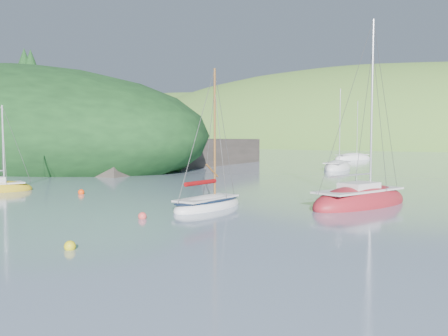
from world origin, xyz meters
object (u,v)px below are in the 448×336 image
Objects in this scene: daysailer_white at (208,205)px; distant_sloop_c at (353,159)px; distant_sloop_a at (337,168)px; sloop_red at (360,202)px.

daysailer_white is 59.02m from distant_sloop_c.
distant_sloop_a is 24.36m from distant_sloop_c.
daysailer_white is at bearing -87.67° from distant_sloop_a.
distant_sloop_c reaches higher than distant_sloop_a.
distant_sloop_a is 0.99× the size of distant_sloop_c.
distant_sloop_a is at bearing 100.44° from daysailer_white.
sloop_red reaches higher than distant_sloop_c.
daysailer_white is 34.74m from distant_sloop_a.
distant_sloop_a reaches higher than daysailer_white.
sloop_red is at bearing -73.58° from distant_sloop_a.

